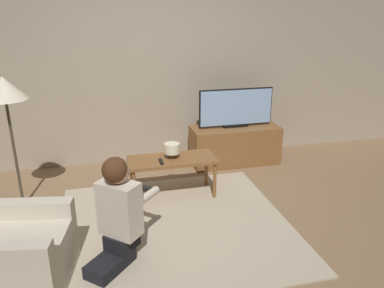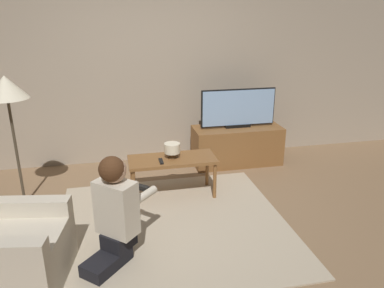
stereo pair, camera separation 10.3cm
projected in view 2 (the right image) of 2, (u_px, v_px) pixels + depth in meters
The scene contains 11 objects.
ground_plane at pixel (174, 226), 3.77m from camera, with size 10.00×10.00×0.00m, color #896B4C.
wall_back at pixel (149, 69), 5.11m from camera, with size 10.00×0.06×2.60m.
rug at pixel (174, 225), 3.77m from camera, with size 2.27×2.16×0.02m.
tv_stand at pixel (237, 145), 5.26m from camera, with size 1.22×0.49×0.53m.
tv at pixel (238, 108), 5.09m from camera, with size 1.04×0.08×0.53m.
coffee_table at pixel (172, 163), 4.26m from camera, with size 0.99×0.43×0.47m.
floor_lamp at pixel (7, 95), 3.79m from camera, with size 0.44×0.44×1.44m.
armchair at pixel (3, 250), 2.89m from camera, with size 0.96×0.88×0.94m.
person_kneeling at pixel (115, 209), 3.11m from camera, with size 0.71×0.74×0.95m.
table_lamp at pixel (172, 149), 4.22m from camera, with size 0.18×0.18×0.17m.
remote at pixel (161, 161), 4.13m from camera, with size 0.04×0.15×0.02m.
Camera 2 is at (-0.52, -3.24, 2.05)m, focal length 35.00 mm.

